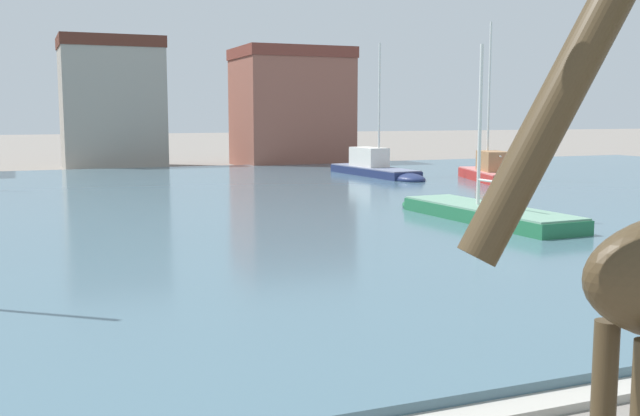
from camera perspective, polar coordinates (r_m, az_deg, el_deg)
name	(u,v)px	position (r m, az deg, el deg)	size (l,w,h in m)	color
harbor_water	(167,208)	(29.53, -11.69, -0.03)	(86.09, 42.29, 0.27)	#476675
quay_edge_coping	(485,415)	(9.84, 12.62, -15.30)	(86.09, 0.50, 0.12)	#ADA89E
sailboat_navy	(378,170)	(42.60, 4.48, 2.92)	(2.29, 8.75, 7.77)	navy
sailboat_green	(474,214)	(25.78, 11.77, -0.49)	(2.27, 8.65, 6.10)	#236B42
sailboat_red	(487,173)	(40.85, 12.75, 2.61)	(3.61, 7.31, 8.62)	red
townhouse_narrow_midrow	(112,103)	(54.69, -15.74, 7.80)	(6.99, 5.44, 9.12)	gray
townhouse_corner_house	(291,107)	(55.32, -2.24, 7.78)	(7.98, 6.62, 8.59)	#8E5142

